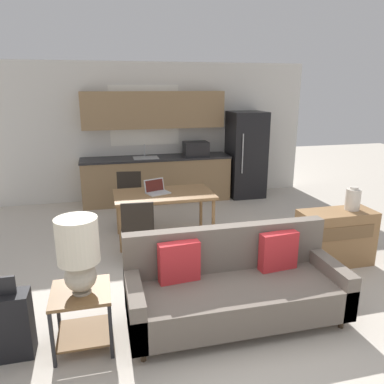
% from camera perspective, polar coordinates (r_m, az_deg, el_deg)
% --- Properties ---
extents(ground_plane, '(20.00, 20.00, 0.00)m').
position_cam_1_polar(ground_plane, '(3.84, 4.99, -20.02)').
color(ground_plane, beige).
extents(wall_back, '(6.40, 0.07, 2.70)m').
position_cam_1_polar(wall_back, '(7.69, -5.96, 9.13)').
color(wall_back, silver).
rests_on(wall_back, ground_plane).
extents(kitchen_counter, '(2.93, 0.65, 2.15)m').
position_cam_1_polar(kitchen_counter, '(7.47, -5.37, 4.97)').
color(kitchen_counter, '#8E704C').
rests_on(kitchen_counter, ground_plane).
extents(refrigerator, '(0.71, 0.71, 1.75)m').
position_cam_1_polar(refrigerator, '(7.86, 8.21, 5.66)').
color(refrigerator, black).
rests_on(refrigerator, ground_plane).
extents(dining_table, '(1.45, 0.82, 0.72)m').
position_cam_1_polar(dining_table, '(5.56, -4.32, -0.81)').
color(dining_table, olive).
rests_on(dining_table, ground_plane).
extents(couch, '(2.11, 0.80, 0.89)m').
position_cam_1_polar(couch, '(3.83, 6.40, -14.09)').
color(couch, '#3D2D1E').
rests_on(couch, ground_plane).
extents(side_table, '(0.51, 0.51, 0.54)m').
position_cam_1_polar(side_table, '(3.57, -16.40, -16.68)').
color(side_table, brown).
rests_on(side_table, ground_plane).
extents(table_lamp, '(0.35, 0.35, 0.68)m').
position_cam_1_polar(table_lamp, '(3.28, -16.92, -8.63)').
color(table_lamp, '#B2A893').
rests_on(table_lamp, side_table).
extents(credenza, '(0.96, 0.43, 0.72)m').
position_cam_1_polar(credenza, '(5.21, 20.97, -6.49)').
color(credenza, olive).
rests_on(credenza, ground_plane).
extents(vase, '(0.18, 0.18, 0.30)m').
position_cam_1_polar(vase, '(5.20, 23.32, -0.99)').
color(vase, beige).
rests_on(vase, credenza).
extents(dining_chair_near_left, '(0.45, 0.45, 0.88)m').
position_cam_1_polar(dining_chair_near_left, '(4.83, -8.27, -5.53)').
color(dining_chair_near_left, black).
rests_on(dining_chair_near_left, ground_plane).
extents(dining_chair_far_left, '(0.47, 0.47, 0.88)m').
position_cam_1_polar(dining_chair_far_left, '(6.25, -9.53, -0.59)').
color(dining_chair_far_left, black).
rests_on(dining_chair_far_left, ground_plane).
extents(laptop, '(0.39, 0.35, 0.20)m').
position_cam_1_polar(laptop, '(5.56, -5.43, 0.36)').
color(laptop, '#B7BABC').
rests_on(laptop, dining_table).
extents(suitcase, '(0.45, 0.22, 0.75)m').
position_cam_1_polar(suitcase, '(3.70, -26.72, -17.73)').
color(suitcase, black).
rests_on(suitcase, ground_plane).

